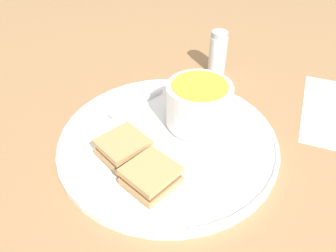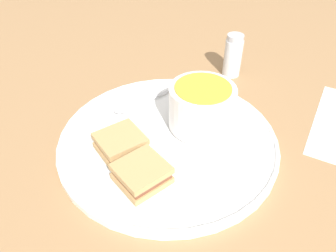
# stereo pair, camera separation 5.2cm
# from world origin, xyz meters

# --- Properties ---
(ground_plane) EXTENTS (2.40, 2.40, 0.00)m
(ground_plane) POSITION_xyz_m (0.00, 0.00, 0.00)
(ground_plane) COLOR #9E754C
(plate) EXTENTS (0.36, 0.36, 0.02)m
(plate) POSITION_xyz_m (0.00, 0.00, 0.01)
(plate) COLOR white
(plate) RESTS_ON ground_plane
(soup_bowl) EXTENTS (0.11, 0.11, 0.07)m
(soup_bowl) POSITION_xyz_m (0.06, -0.03, 0.05)
(soup_bowl) COLOR white
(soup_bowl) RESTS_ON plate
(spoon) EXTENTS (0.12, 0.05, 0.01)m
(spoon) POSITION_xyz_m (0.02, 0.10, 0.02)
(spoon) COLOR silver
(spoon) RESTS_ON plate
(sandwich_half_near) EXTENTS (0.08, 0.08, 0.03)m
(sandwich_half_near) POSITION_xyz_m (-0.07, 0.04, 0.03)
(sandwich_half_near) COLOR tan
(sandwich_half_near) RESTS_ON plate
(sandwich_half_far) EXTENTS (0.08, 0.08, 0.03)m
(sandwich_half_far) POSITION_xyz_m (-0.10, -0.03, 0.03)
(sandwich_half_far) COLOR tan
(sandwich_half_far) RESTS_ON plate
(salt_shaker) EXTENTS (0.04, 0.04, 0.09)m
(salt_shaker) POSITION_xyz_m (0.26, 0.02, 0.04)
(salt_shaker) COLOR silver
(salt_shaker) RESTS_ON ground_plane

